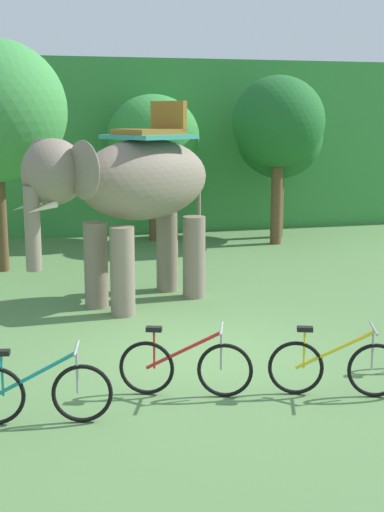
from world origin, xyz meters
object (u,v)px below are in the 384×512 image
(tree_center, at_px, (153,138))
(tree_center_left, at_px, (280,137))
(bike_red, at_px, (185,367))
(bike_yellow, at_px, (335,367))
(elephant, at_px, (131,189))
(bike_teal, at_px, (38,392))
(tree_far_left, at_px, (278,123))

(tree_center, distance_m, tree_center_left, 3.63)
(tree_center, height_order, bike_red, tree_center)
(tree_center_left, relative_size, bike_yellow, 2.53)
(elephant, height_order, bike_yellow, elephant)
(tree_center, height_order, bike_yellow, tree_center)
(bike_teal, bearing_deg, tree_center_left, 56.97)
(bike_teal, bearing_deg, bike_yellow, -1.34)
(tree_center_left, bearing_deg, tree_center, 174.64)
(tree_center, height_order, elephant, tree_center)
(tree_center_left, bearing_deg, bike_teal, -123.03)
(tree_far_left, relative_size, bike_red, 2.81)
(bike_yellow, bearing_deg, bike_teal, 178.66)
(bike_teal, relative_size, bike_red, 1.04)
(tree_far_left, xyz_separation_m, bike_yellow, (-3.16, -10.31, -2.93))
(elephant, bearing_deg, tree_center_left, 49.90)
(elephant, distance_m, bike_yellow, 5.54)
(tree_center, xyz_separation_m, bike_red, (-1.83, -11.16, -2.50))
(bike_red, xyz_separation_m, bike_yellow, (1.84, -0.47, 0.00))
(bike_teal, bearing_deg, bike_red, 11.77)
(bike_teal, height_order, bike_red, same)
(bike_red, height_order, bike_yellow, same)
(bike_teal, bearing_deg, tree_far_left, 56.17)
(tree_center_left, height_order, elephant, tree_center_left)
(tree_far_left, bearing_deg, tree_center_left, 66.11)
(bike_teal, distance_m, bike_yellow, 3.69)
(tree_far_left, bearing_deg, bike_teal, -123.83)
(elephant, xyz_separation_m, bike_yellow, (1.76, -4.93, -1.82))
(tree_center_left, relative_size, bike_teal, 2.43)
(tree_far_left, distance_m, tree_center_left, 1.16)
(tree_center, relative_size, bike_teal, 2.42)
(bike_yellow, bearing_deg, tree_center, 90.08)
(bike_teal, bearing_deg, elephant, 68.30)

